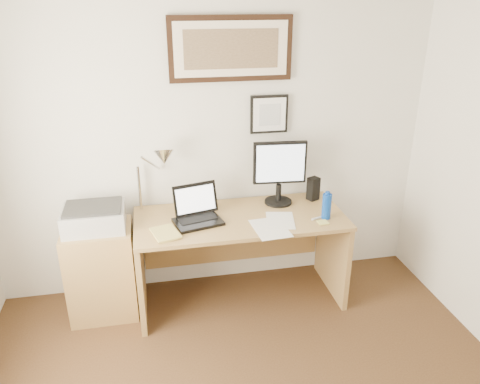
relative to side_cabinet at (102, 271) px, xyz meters
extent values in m
cube|color=white|center=(0.92, 0.32, 0.89)|extent=(3.50, 0.02, 2.50)
cube|color=olive|center=(0.00, 0.00, 0.00)|extent=(0.50, 0.40, 0.73)
cylinder|color=#0C3CA1|center=(1.70, -0.20, 0.48)|extent=(0.07, 0.07, 0.20)
cylinder|color=#0C3CA1|center=(1.70, -0.20, 0.59)|extent=(0.04, 0.04, 0.02)
cube|color=black|center=(1.72, 0.15, 0.48)|extent=(0.11, 0.10, 0.19)
cube|color=white|center=(1.25, -0.28, 0.39)|extent=(0.26, 0.35, 0.00)
cube|color=white|center=(1.35, -0.18, 0.39)|extent=(0.26, 0.33, 0.00)
cube|color=#E5DF6C|center=(1.65, -0.28, 0.39)|extent=(0.08, 0.08, 0.01)
cylinder|color=silver|center=(1.65, -0.20, 0.39)|extent=(0.14, 0.06, 0.02)
imported|color=#CCBA60|center=(0.41, -0.25, 0.39)|extent=(0.23, 0.27, 0.02)
cube|color=olive|center=(1.07, -0.05, 0.37)|extent=(1.60, 0.70, 0.03)
cube|color=olive|center=(0.29, -0.05, -0.01)|extent=(0.04, 0.65, 0.72)
cube|color=olive|center=(1.85, -0.05, -0.01)|extent=(0.04, 0.65, 0.72)
cube|color=olive|center=(1.07, 0.28, 0.09)|extent=(1.50, 0.03, 0.55)
cube|color=black|center=(0.74, -0.10, 0.40)|extent=(0.39, 0.31, 0.02)
cube|color=black|center=(0.74, -0.07, 0.41)|extent=(0.30, 0.19, 0.00)
cube|color=black|center=(0.74, 0.04, 0.52)|extent=(0.35, 0.15, 0.23)
cube|color=white|center=(0.74, 0.03, 0.53)|extent=(0.30, 0.12, 0.18)
cylinder|color=black|center=(1.42, 0.14, 0.40)|extent=(0.22, 0.22, 0.02)
cylinder|color=black|center=(1.42, 0.14, 0.48)|extent=(0.04, 0.04, 0.14)
cube|color=black|center=(1.42, 0.13, 0.74)|extent=(0.42, 0.07, 0.34)
cube|color=silver|center=(1.42, 0.11, 0.74)|extent=(0.38, 0.04, 0.30)
cube|color=#A8A8AB|center=(0.00, 0.01, 0.44)|extent=(0.44, 0.34, 0.16)
cube|color=#2E2E2E|center=(0.00, 0.01, 0.54)|extent=(0.40, 0.30, 0.02)
cylinder|color=silver|center=(0.33, 0.24, 0.56)|extent=(0.02, 0.02, 0.36)
cylinder|color=silver|center=(0.43, 0.18, 0.78)|extent=(0.15, 0.23, 0.19)
cone|color=silver|center=(0.53, 0.12, 0.84)|extent=(0.16, 0.18, 0.15)
cube|color=black|center=(1.07, 0.30, 1.58)|extent=(0.92, 0.03, 0.47)
cube|color=#F5E4CD|center=(1.07, 0.28, 1.58)|extent=(0.84, 0.01, 0.39)
cube|color=brown|center=(1.07, 0.27, 1.58)|extent=(0.70, 0.00, 0.28)
cube|color=black|center=(1.37, 0.30, 1.08)|extent=(0.30, 0.02, 0.30)
cube|color=white|center=(1.37, 0.28, 1.08)|extent=(0.26, 0.00, 0.26)
cube|color=silver|center=(1.37, 0.28, 1.08)|extent=(0.17, 0.00, 0.17)
camera|label=1|loc=(0.43, -3.20, 1.96)|focal=35.00mm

